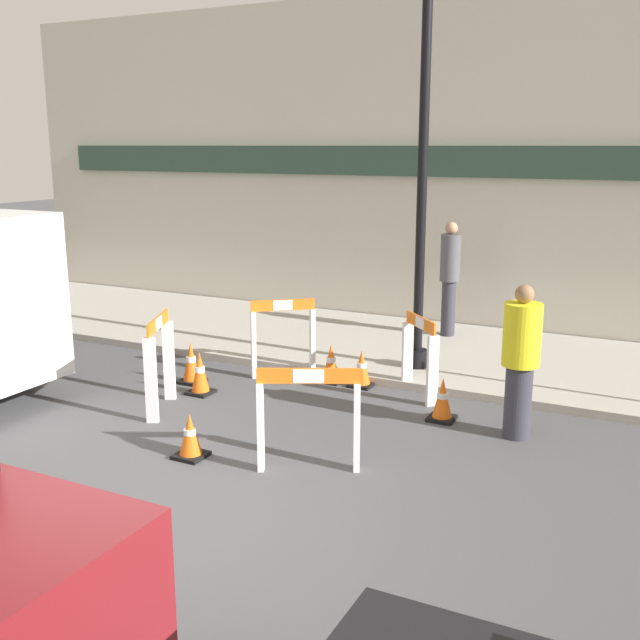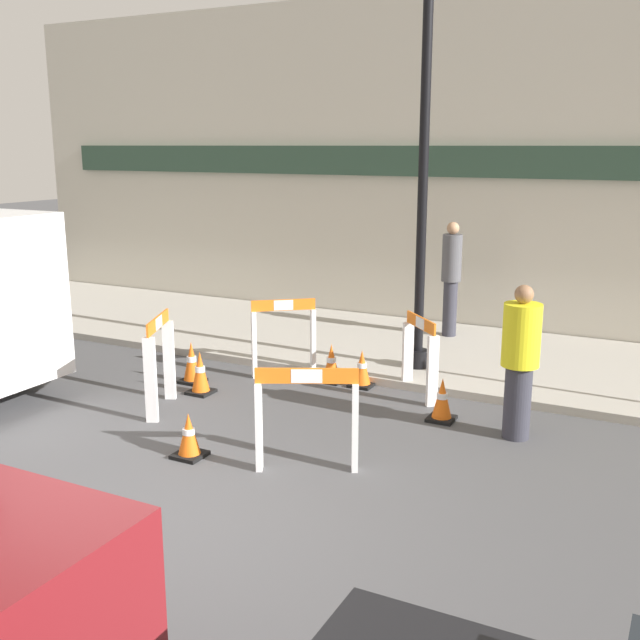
# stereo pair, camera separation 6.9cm
# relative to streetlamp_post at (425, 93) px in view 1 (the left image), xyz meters

# --- Properties ---
(ground_plane) EXTENTS (60.00, 60.00, 0.00)m
(ground_plane) POSITION_rel_streetlamp_post_xyz_m (-0.37, -5.23, -3.70)
(ground_plane) COLOR #4C4C4F
(sidewalk_slab) EXTENTS (18.00, 3.46, 0.11)m
(sidewalk_slab) POSITION_rel_streetlamp_post_xyz_m (-0.37, 1.00, -3.64)
(sidewalk_slab) COLOR #ADA89E
(sidewalk_slab) RESTS_ON ground_plane
(storefront_facade) EXTENTS (18.00, 0.22, 5.50)m
(storefront_facade) POSITION_rel_streetlamp_post_xyz_m (-0.37, 2.81, -0.94)
(storefront_facade) COLOR beige
(storefront_facade) RESTS_ON ground_plane
(streetlamp_post) EXTENTS (0.44, 0.44, 5.62)m
(streetlamp_post) POSITION_rel_streetlamp_post_xyz_m (0.00, 0.00, 0.00)
(streetlamp_post) COLOR black
(streetlamp_post) RESTS_ON sidewalk_slab
(barricade_0) EXTENTS (0.94, 0.55, 1.03)m
(barricade_0) POSITION_rel_streetlamp_post_xyz_m (0.12, -3.42, -3.13)
(barricade_0) COLOR white
(barricade_0) RESTS_ON ground_plane
(barricade_1) EXTENTS (0.64, 0.64, 1.02)m
(barricade_1) POSITION_rel_streetlamp_post_xyz_m (0.34, -0.88, -3.15)
(barricade_1) COLOR white
(barricade_1) RESTS_ON ground_plane
(barricade_2) EXTENTS (0.76, 0.64, 1.06)m
(barricade_2) POSITION_rel_streetlamp_post_xyz_m (-1.59, -0.88, -3.13)
(barricade_2) COLOR white
(barricade_2) RESTS_ON ground_plane
(barricade_3) EXTENTS (0.46, 0.84, 1.14)m
(barricade_3) POSITION_rel_streetlamp_post_xyz_m (-2.21, -2.72, -3.09)
(barricade_3) COLOR white
(barricade_3) RESTS_ON ground_plane
(traffic_cone_0) EXTENTS (0.30, 0.30, 0.52)m
(traffic_cone_0) POSITION_rel_streetlamp_post_xyz_m (-0.90, -0.83, -3.45)
(traffic_cone_0) COLOR black
(traffic_cone_0) RESTS_ON ground_plane
(traffic_cone_1) EXTENTS (0.30, 0.30, 0.49)m
(traffic_cone_1) POSITION_rel_streetlamp_post_xyz_m (-0.46, -0.83, -3.47)
(traffic_cone_1) COLOR black
(traffic_cone_1) RESTS_ON ground_plane
(traffic_cone_2) EXTENTS (0.30, 0.30, 0.46)m
(traffic_cone_2) POSITION_rel_streetlamp_post_xyz_m (-1.08, -3.69, -3.48)
(traffic_cone_2) COLOR black
(traffic_cone_2) RESTS_ON ground_plane
(traffic_cone_3) EXTENTS (0.30, 0.30, 0.55)m
(traffic_cone_3) POSITION_rel_streetlamp_post_xyz_m (-2.15, -2.02, -3.43)
(traffic_cone_3) COLOR black
(traffic_cone_3) RESTS_ON ground_plane
(traffic_cone_4) EXTENTS (0.30, 0.30, 0.55)m
(traffic_cone_4) POSITION_rel_streetlamp_post_xyz_m (-2.52, -1.70, -3.43)
(traffic_cone_4) COLOR black
(traffic_cone_4) RESTS_ON ground_plane
(traffic_cone_5) EXTENTS (0.30, 0.30, 0.50)m
(traffic_cone_5) POSITION_rel_streetlamp_post_xyz_m (0.85, -1.54, -3.46)
(traffic_cone_5) COLOR black
(traffic_cone_5) RESTS_ON ground_plane
(person_worker) EXTENTS (0.45, 0.45, 1.67)m
(person_worker) POSITION_rel_streetlamp_post_xyz_m (1.72, -1.67, -2.81)
(person_worker) COLOR #33333D
(person_worker) RESTS_ON ground_plane
(person_pedestrian) EXTENTS (0.41, 0.41, 1.80)m
(person_pedestrian) POSITION_rel_streetlamp_post_xyz_m (-0.15, 1.87, -2.61)
(person_pedestrian) COLOR #33333D
(person_pedestrian) RESTS_ON sidewalk_slab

